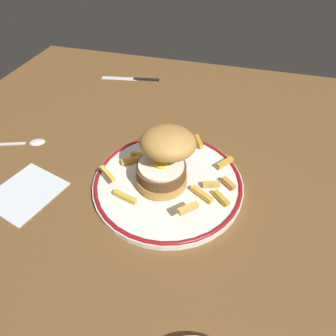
{
  "coord_description": "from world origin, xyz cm",
  "views": [
    {
      "loc": [
        6.61,
        -42.06,
        41.66
      ],
      "look_at": [
        -3.62,
        -4.88,
        4.6
      ],
      "focal_mm": 30.59,
      "sensor_mm": 36.0,
      "label": 1
    }
  ],
  "objects_px": {
    "burger": "(165,157)",
    "napkin": "(26,192)",
    "knife": "(135,79)",
    "spoon": "(29,142)",
    "dinner_plate": "(168,182)"
  },
  "relations": [
    {
      "from": "spoon",
      "to": "napkin",
      "type": "distance_m",
      "value": 0.16
    },
    {
      "from": "dinner_plate",
      "to": "napkin",
      "type": "relative_size",
      "value": 2.38
    },
    {
      "from": "spoon",
      "to": "burger",
      "type": "bearing_deg",
      "value": -7.33
    },
    {
      "from": "dinner_plate",
      "to": "spoon",
      "type": "xyz_separation_m",
      "value": [
        -0.34,
        0.04,
        -0.0
      ]
    },
    {
      "from": "dinner_plate",
      "to": "knife",
      "type": "height_order",
      "value": "dinner_plate"
    },
    {
      "from": "knife",
      "to": "napkin",
      "type": "relative_size",
      "value": 1.47
    },
    {
      "from": "dinner_plate",
      "to": "napkin",
      "type": "bearing_deg",
      "value": -160.23
    },
    {
      "from": "spoon",
      "to": "dinner_plate",
      "type": "bearing_deg",
      "value": -6.81
    },
    {
      "from": "burger",
      "to": "napkin",
      "type": "distance_m",
      "value": 0.28
    },
    {
      "from": "spoon",
      "to": "napkin",
      "type": "relative_size",
      "value": 1.07
    },
    {
      "from": "dinner_plate",
      "to": "burger",
      "type": "bearing_deg",
      "value": -152.85
    },
    {
      "from": "knife",
      "to": "spoon",
      "type": "height_order",
      "value": "spoon"
    },
    {
      "from": "burger",
      "to": "knife",
      "type": "relative_size",
      "value": 0.67
    },
    {
      "from": "knife",
      "to": "napkin",
      "type": "distance_m",
      "value": 0.5
    },
    {
      "from": "dinner_plate",
      "to": "burger",
      "type": "xyz_separation_m",
      "value": [
        -0.0,
        -0.0,
        0.07
      ]
    }
  ]
}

